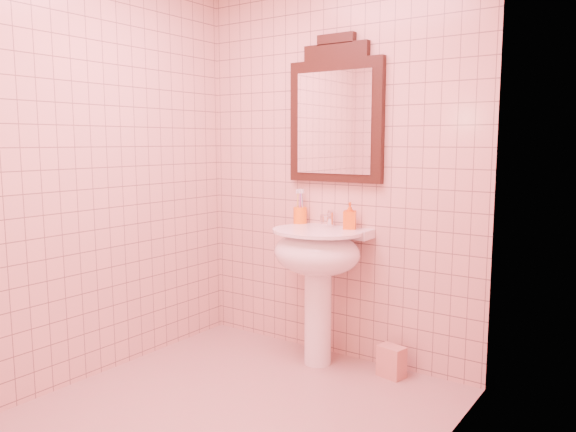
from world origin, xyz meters
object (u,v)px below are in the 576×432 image
Objects in this scene: pedestal_sink at (318,262)px; toothbrush_cup at (300,215)px; towel at (391,361)px; soap_dispenser at (350,216)px; mirror at (335,115)px.

toothbrush_cup is (-0.24, 0.16, 0.26)m from pedestal_sink.
towel is at bearing 10.63° from pedestal_sink.
toothbrush_cup reaches higher than pedestal_sink.
soap_dispenser reaches higher than towel.
pedestal_sink is 4.24× the size of toothbrush_cup.
mirror is 5.41× the size of soap_dispenser.
towel is (0.32, -0.05, -0.85)m from soap_dispenser.
mirror is at bearing 133.84° from soap_dispenser.
mirror reaches higher than soap_dispenser.
mirror is 1.55m from towel.
toothbrush_cup is at bearing 173.98° from towel.
mirror is 4.86× the size of towel.
toothbrush_cup is 1.08× the size of towel.
soap_dispenser is (0.39, -0.03, 0.03)m from toothbrush_cup.
towel is at bearing -31.58° from soap_dispenser.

